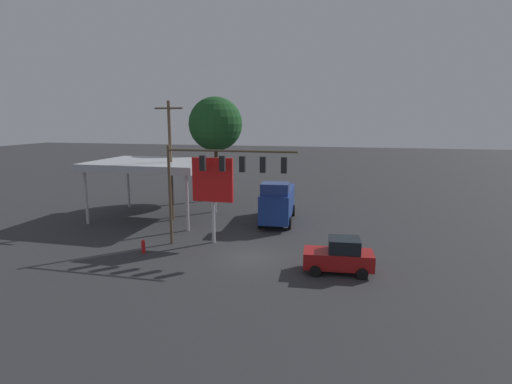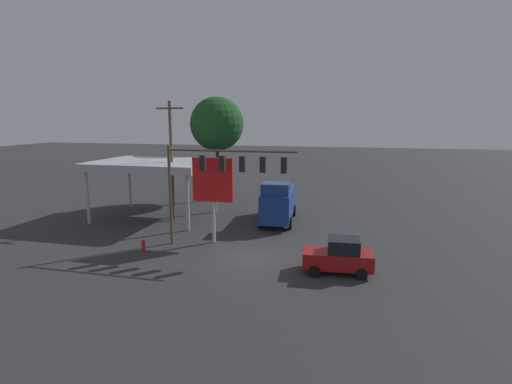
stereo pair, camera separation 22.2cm
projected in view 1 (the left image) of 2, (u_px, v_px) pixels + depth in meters
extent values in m
plane|color=#2D2D30|center=(249.00, 258.00, 24.58)|extent=(200.00, 200.00, 0.00)
cylinder|color=brown|center=(170.00, 195.00, 26.76)|extent=(0.20, 0.20, 6.73)
cylinder|color=brown|center=(231.00, 151.00, 25.25)|extent=(8.56, 0.14, 0.14)
cube|color=black|center=(203.00, 163.00, 25.82)|extent=(0.36, 0.28, 1.00)
sphere|color=#FF4141|center=(204.00, 158.00, 25.94)|extent=(0.22, 0.22, 0.22)
sphere|color=#392305|center=(204.00, 163.00, 26.00)|extent=(0.22, 0.22, 0.22)
sphere|color=black|center=(204.00, 167.00, 26.05)|extent=(0.22, 0.22, 0.22)
cube|color=black|center=(222.00, 164.00, 25.52)|extent=(0.36, 0.28, 1.00)
sphere|color=#FF4141|center=(223.00, 159.00, 25.64)|extent=(0.22, 0.22, 0.22)
sphere|color=#392305|center=(223.00, 163.00, 25.70)|extent=(0.22, 0.22, 0.22)
sphere|color=black|center=(223.00, 168.00, 25.75)|extent=(0.22, 0.22, 0.22)
cube|color=black|center=(242.00, 164.00, 25.22)|extent=(0.36, 0.28, 1.00)
sphere|color=#FF4141|center=(243.00, 159.00, 25.34)|extent=(0.22, 0.22, 0.22)
sphere|color=#392305|center=(243.00, 164.00, 25.40)|extent=(0.22, 0.22, 0.22)
sphere|color=black|center=(243.00, 168.00, 25.45)|extent=(0.22, 0.22, 0.22)
cube|color=black|center=(263.00, 165.00, 24.92)|extent=(0.36, 0.28, 1.00)
sphere|color=#FF4141|center=(264.00, 160.00, 25.04)|extent=(0.22, 0.22, 0.22)
sphere|color=#392305|center=(264.00, 164.00, 25.10)|extent=(0.22, 0.22, 0.22)
sphere|color=black|center=(264.00, 169.00, 25.15)|extent=(0.22, 0.22, 0.22)
cube|color=black|center=(284.00, 165.00, 24.62)|extent=(0.36, 0.28, 1.00)
sphere|color=#FF4141|center=(285.00, 160.00, 24.74)|extent=(0.22, 0.22, 0.22)
sphere|color=#392305|center=(285.00, 165.00, 24.80)|extent=(0.22, 0.22, 0.22)
sphere|color=black|center=(284.00, 170.00, 24.85)|extent=(0.22, 0.22, 0.22)
cylinder|color=brown|center=(171.00, 162.00, 32.84)|extent=(0.26, 0.26, 9.86)
cube|color=brown|center=(169.00, 108.00, 32.06)|extent=(2.40, 0.14, 0.14)
cube|color=#B2B7BC|center=(153.00, 164.00, 33.75)|extent=(9.92, 7.55, 0.60)
cube|color=red|center=(172.00, 160.00, 37.39)|extent=(9.92, 0.06, 0.36)
cylinder|color=#B7B7BC|center=(215.00, 189.00, 36.26)|extent=(0.24, 0.24, 4.32)
cylinder|color=#B7B7BC|center=(128.00, 185.00, 38.22)|extent=(0.24, 0.24, 4.32)
cylinder|color=#B7B7BC|center=(187.00, 203.00, 30.18)|extent=(0.24, 0.24, 4.32)
cylinder|color=#B7B7BC|center=(86.00, 198.00, 32.14)|extent=(0.24, 0.24, 4.32)
cylinder|color=#B7B7BC|center=(213.00, 201.00, 27.10)|extent=(0.24, 0.24, 5.87)
cube|color=red|center=(213.00, 180.00, 26.84)|extent=(2.83, 0.24, 2.98)
cube|color=black|center=(213.00, 180.00, 26.96)|extent=(1.98, 0.04, 1.04)
cube|color=navy|center=(278.00, 203.00, 33.00)|extent=(2.79, 6.95, 2.20)
cube|color=navy|center=(275.00, 189.00, 30.68)|extent=(2.24, 1.95, 0.90)
cylinder|color=black|center=(290.00, 223.00, 30.88)|extent=(0.29, 0.97, 0.96)
cylinder|color=black|center=(260.00, 222.00, 31.24)|extent=(0.29, 0.97, 0.96)
cylinder|color=black|center=(293.00, 210.00, 35.17)|extent=(0.29, 0.97, 0.96)
cylinder|color=black|center=(267.00, 209.00, 35.53)|extent=(0.29, 0.97, 0.96)
cube|color=maroon|center=(338.00, 259.00, 22.16)|extent=(3.91, 1.97, 0.90)
cube|color=black|center=(344.00, 245.00, 21.96)|extent=(1.81, 1.68, 0.76)
cylinder|color=black|center=(315.00, 271.00, 21.59)|extent=(0.63, 0.26, 0.62)
cylinder|color=black|center=(316.00, 260.00, 23.28)|extent=(0.63, 0.26, 0.62)
cylinder|color=black|center=(362.00, 274.00, 21.20)|extent=(0.63, 0.26, 0.62)
cylinder|color=black|center=(359.00, 262.00, 22.89)|extent=(0.63, 0.26, 0.62)
cylinder|color=#4C331E|center=(216.00, 172.00, 41.66)|extent=(0.36, 0.36, 5.98)
sphere|color=#19471E|center=(215.00, 124.00, 40.77)|extent=(5.50, 5.50, 5.50)
cylinder|color=red|center=(143.00, 248.00, 25.41)|extent=(0.24, 0.24, 0.70)
sphere|color=red|center=(143.00, 241.00, 25.34)|extent=(0.22, 0.22, 0.22)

